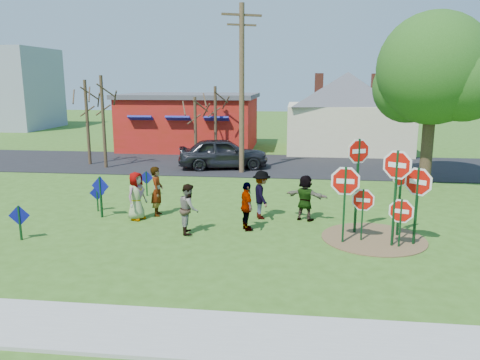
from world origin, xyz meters
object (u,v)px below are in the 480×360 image
at_px(stop_sign_b, 358,161).
at_px(utility_pole, 242,86).
at_px(stop_sign_c, 397,176).
at_px(person_b, 157,191).
at_px(stop_sign_a, 363,204).
at_px(stop_sign_d, 401,182).
at_px(leafy_tree, 436,75).
at_px(suv, 223,153).
at_px(person_a, 136,196).

relative_size(stop_sign_b, utility_pole, 0.37).
bearing_deg(stop_sign_c, person_b, -166.96).
bearing_deg(stop_sign_a, stop_sign_d, 37.10).
bearing_deg(stop_sign_a, leafy_tree, 74.09).
distance_m(stop_sign_a, utility_pole, 11.89).
bearing_deg(person_b, stop_sign_d, -108.33).
relative_size(stop_sign_b, stop_sign_c, 1.06).
xyz_separation_m(stop_sign_c, utility_pole, (-5.72, 10.70, 2.39)).
xyz_separation_m(stop_sign_a, stop_sign_c, (0.84, -0.39, 0.96)).
relative_size(stop_sign_d, utility_pole, 0.28).
distance_m(stop_sign_b, stop_sign_c, 1.51).
bearing_deg(stop_sign_b, stop_sign_a, -106.94).
bearing_deg(suv, utility_pole, -144.26).
bearing_deg(leafy_tree, utility_pole, 168.88).
height_order(stop_sign_c, person_a, stop_sign_c).
bearing_deg(utility_pole, stop_sign_a, -64.71).
relative_size(stop_sign_d, person_a, 1.41).
distance_m(stop_sign_c, utility_pole, 12.36).
bearing_deg(stop_sign_a, stop_sign_c, -14.51).
bearing_deg(utility_pole, suv, 137.52).
bearing_deg(suv, person_b, 162.24).
bearing_deg(suv, stop_sign_d, -157.91).
bearing_deg(suv, stop_sign_b, -162.58).
bearing_deg(stop_sign_b, utility_pole, 91.88).
relative_size(stop_sign_b, suv, 0.65).
height_order(utility_pole, leafy_tree, utility_pole).
bearing_deg(stop_sign_d, suv, 88.98).
bearing_deg(utility_pole, stop_sign_c, -61.89).
bearing_deg(stop_sign_a, suv, 128.13).
bearing_deg(stop_sign_d, stop_sign_a, 172.00).
relative_size(stop_sign_c, leafy_tree, 0.38).
xyz_separation_m(stop_sign_c, suv, (-6.87, 11.76, -1.25)).
xyz_separation_m(stop_sign_a, stop_sign_b, (-0.10, 0.77, 1.17)).
distance_m(stop_sign_b, person_b, 7.16).
distance_m(suv, leafy_tree, 11.40).
relative_size(suv, utility_pole, 0.57).
distance_m(stop_sign_a, person_a, 7.71).
xyz_separation_m(stop_sign_a, stop_sign_d, (1.20, 0.61, 0.57)).
bearing_deg(stop_sign_d, stop_sign_c, -144.39).
height_order(stop_sign_a, leafy_tree, leafy_tree).
distance_m(stop_sign_a, stop_sign_c, 1.33).
distance_m(stop_sign_c, leafy_tree, 9.97).
height_order(stop_sign_b, person_a, stop_sign_b).
bearing_deg(stop_sign_d, leafy_tree, 34.47).
height_order(stop_sign_c, suv, stop_sign_c).
relative_size(stop_sign_c, person_a, 1.77).
height_order(stop_sign_d, person_a, stop_sign_d).
relative_size(stop_sign_c, person_b, 1.68).
bearing_deg(utility_pole, stop_sign_d, -57.98).
xyz_separation_m(person_b, suv, (0.98, 9.38, -0.02)).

